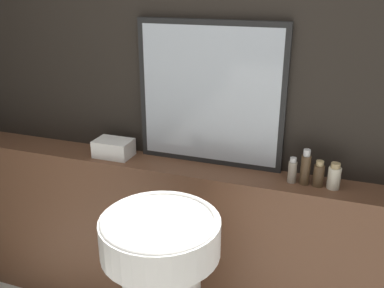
{
  "coord_description": "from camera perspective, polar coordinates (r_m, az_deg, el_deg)",
  "views": [
    {
      "loc": [
        0.52,
        -0.37,
        1.77
      ],
      "look_at": [
        -0.06,
        1.28,
        1.09
      ],
      "focal_mm": 40.0,
      "sensor_mm": 36.0,
      "label": 1
    }
  ],
  "objects": [
    {
      "name": "body_wash_bottle",
      "position": [
        1.92,
        18.43,
        -4.16
      ],
      "size": [
        0.05,
        0.05,
        0.12
      ],
      "color": "beige",
      "rests_on": "vanity_counter"
    },
    {
      "name": "conditioner_bottle",
      "position": [
        1.92,
        14.88,
        -3.14
      ],
      "size": [
        0.04,
        0.04,
        0.16
      ],
      "color": "#4C3823",
      "rests_on": "vanity_counter"
    },
    {
      "name": "lotion_bottle",
      "position": [
        1.92,
        16.53,
        -3.91
      ],
      "size": [
        0.05,
        0.05,
        0.12
      ],
      "color": "#4C3823",
      "rests_on": "vanity_counter"
    },
    {
      "name": "wall_back",
      "position": [
        2.03,
        4.0,
        6.31
      ],
      "size": [
        8.0,
        0.06,
        2.5
      ],
      "color": "black",
      "rests_on": "ground_plane"
    },
    {
      "name": "towel_stack",
      "position": [
        2.19,
        -10.4,
        -0.54
      ],
      "size": [
        0.19,
        0.13,
        0.09
      ],
      "color": "white",
      "rests_on": "vanity_counter"
    },
    {
      "name": "vanity_counter",
      "position": [
        2.25,
        2.51,
        -14.33
      ],
      "size": [
        2.74,
        0.21,
        0.93
      ],
      "color": "brown",
      "rests_on": "ground_plane"
    },
    {
      "name": "shampoo_bottle",
      "position": [
        1.93,
        13.23,
        -3.51
      ],
      "size": [
        0.04,
        0.04,
        0.12
      ],
      "color": "gray",
      "rests_on": "vanity_counter"
    },
    {
      "name": "mirror",
      "position": [
        1.99,
        2.42,
        6.52
      ],
      "size": [
        0.7,
        0.03,
        0.68
      ],
      "color": "black",
      "rests_on": "vanity_counter"
    }
  ]
}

